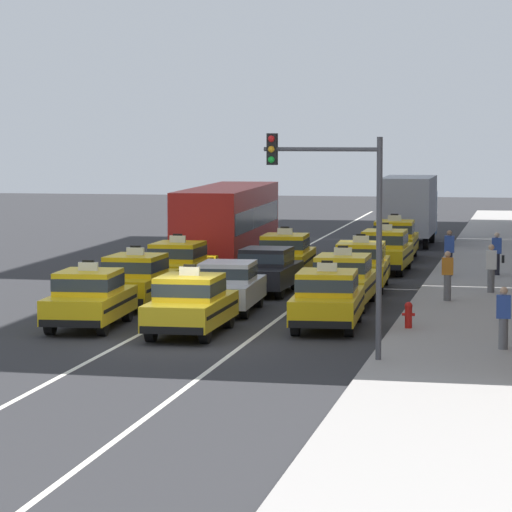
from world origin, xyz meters
TOP-DOWN VIEW (x-y plane):
  - ground_plane at (0.00, 0.00)m, footprint 160.00×160.00m
  - lane_stripe_left_center at (-1.60, 20.00)m, footprint 0.14×80.00m
  - lane_stripe_center_right at (1.60, 20.00)m, footprint 0.14×80.00m
  - sidewalk_curb at (7.20, 15.00)m, footprint 4.00×90.00m
  - taxi_left_nearest at (-3.32, 2.29)m, footprint 2.01×4.64m
  - taxi_left_second at (-3.33, 7.45)m, footprint 1.91×4.60m
  - taxi_left_third at (-3.19, 12.57)m, footprint 1.88×4.59m
  - bus_left_fourth at (-3.25, 21.40)m, footprint 2.78×11.26m
  - taxi_center_nearest at (-0.19, 1.49)m, footprint 1.82×4.56m
  - sedan_center_second at (-0.17, 6.50)m, footprint 1.91×4.36m
  - sedan_center_third at (0.10, 11.76)m, footprint 1.87×4.34m
  - taxi_center_fourth at (-0.13, 16.94)m, footprint 1.96×4.61m
  - taxi_right_nearest at (3.35, 3.35)m, footprint 2.02×4.64m
  - taxi_right_second at (3.13, 8.58)m, footprint 1.86×4.58m
  - taxi_right_third at (3.09, 13.71)m, footprint 2.01×4.63m
  - taxi_right_fourth at (3.31, 19.80)m, footprint 1.85×4.57m
  - taxi_right_fifth at (3.13, 25.57)m, footprint 1.92×4.60m
  - box_truck_right_sixth at (3.12, 33.36)m, footprint 2.31×6.96m
  - pedestrian_near_crosswalk at (6.34, 9.66)m, footprint 0.36×0.24m
  - pedestrian_mid_block at (8.36, -0.59)m, footprint 0.36×0.24m
  - pedestrian_by_storefront at (5.93, 17.60)m, footprint 0.36×0.24m
  - pedestrian_trailing at (7.66, 18.22)m, footprint 0.47×0.24m
  - pedestrian_far_corner at (7.63, 12.29)m, footprint 0.36×0.24m
  - fire_hydrant at (5.68, 2.93)m, footprint 0.36×0.22m
  - traffic_light_pole at (4.49, -2.84)m, footprint 2.87×0.33m

SIDE VIEW (x-z plane):
  - ground_plane at x=0.00m, z-range 0.00..0.00m
  - lane_stripe_left_center at x=-1.60m, z-range 0.00..0.01m
  - lane_stripe_center_right at x=1.60m, z-range 0.00..0.01m
  - sidewalk_curb at x=7.20m, z-range 0.00..0.15m
  - fire_hydrant at x=5.68m, z-range 0.18..0.91m
  - sedan_center_second at x=-0.17m, z-range 0.06..1.64m
  - sedan_center_third at x=0.10m, z-range 0.06..1.64m
  - taxi_left_nearest at x=-3.32m, z-range -0.10..1.86m
  - taxi_left_second at x=-3.33m, z-range -0.10..1.86m
  - taxi_left_third at x=-3.19m, z-range -0.10..1.86m
  - taxi_center_nearest at x=-0.19m, z-range -0.10..1.86m
  - taxi_center_fourth at x=-0.13m, z-range -0.10..1.86m
  - taxi_right_nearest at x=3.35m, z-range -0.10..1.86m
  - taxi_right_second at x=3.13m, z-range -0.10..1.86m
  - taxi_right_third at x=3.09m, z-range -0.10..1.86m
  - taxi_right_fourth at x=3.31m, z-range -0.10..1.86m
  - taxi_right_fifth at x=3.13m, z-range -0.10..1.86m
  - pedestrian_trailing at x=7.66m, z-range 0.15..1.75m
  - pedestrian_mid_block at x=8.36m, z-range 0.16..1.74m
  - pedestrian_near_crosswalk at x=6.34m, z-range 0.16..1.75m
  - pedestrian_far_corner at x=7.63m, z-range 0.16..1.78m
  - pedestrian_by_storefront at x=5.93m, z-range 0.16..1.86m
  - box_truck_right_sixth at x=3.12m, z-range 0.14..3.41m
  - bus_left_fourth at x=-3.25m, z-range 0.21..3.43m
  - traffic_light_pole at x=4.49m, z-range 1.03..6.61m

